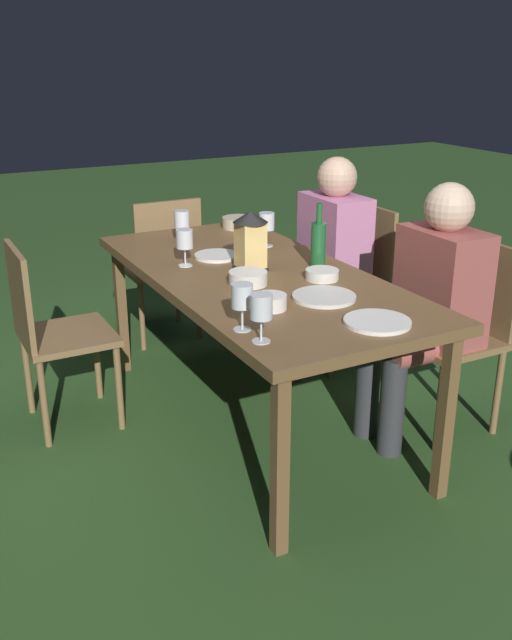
% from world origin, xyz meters
% --- Properties ---
extents(ground_plane, '(16.00, 16.00, 0.00)m').
position_xyz_m(ground_plane, '(0.00, 0.00, 0.00)').
color(ground_plane, '#2D5123').
extents(dining_table, '(1.87, 0.87, 0.74)m').
position_xyz_m(dining_table, '(0.00, 0.00, 0.69)').
color(dining_table, brown).
rests_on(dining_table, ground).
extents(chair_side_right_b, '(0.42, 0.40, 0.87)m').
position_xyz_m(chair_side_right_b, '(0.42, 0.83, 0.49)').
color(chair_side_right_b, brown).
rests_on(chair_side_right_b, ground).
extents(chair_side_left_b, '(0.42, 0.40, 0.87)m').
position_xyz_m(chair_side_left_b, '(0.42, -0.83, 0.49)').
color(chair_side_left_b, brown).
rests_on(chair_side_left_b, ground).
extents(person_in_pink, '(0.38, 0.47, 1.15)m').
position_xyz_m(person_in_pink, '(0.42, -0.63, 0.64)').
color(person_in_pink, '#C675A3').
rests_on(person_in_pink, ground).
extents(chair_side_left_a, '(0.42, 0.40, 0.87)m').
position_xyz_m(chair_side_left_a, '(-0.42, -0.83, 0.49)').
color(chair_side_left_a, brown).
rests_on(chair_side_left_a, ground).
extents(person_in_rust, '(0.38, 0.47, 1.15)m').
position_xyz_m(person_in_rust, '(-0.42, -0.63, 0.64)').
color(person_in_rust, '#9E4C47').
rests_on(person_in_rust, ground).
extents(chair_head_far, '(0.40, 0.42, 0.87)m').
position_xyz_m(chair_head_far, '(1.18, 0.00, 0.49)').
color(chair_head_far, brown).
rests_on(chair_head_far, ground).
extents(lantern_centerpiece, '(0.15, 0.15, 0.27)m').
position_xyz_m(lantern_centerpiece, '(0.05, -0.00, 0.89)').
color(lantern_centerpiece, black).
rests_on(lantern_centerpiece, dining_table).
extents(green_bottle_on_table, '(0.07, 0.07, 0.29)m').
position_xyz_m(green_bottle_on_table, '(-0.05, -0.29, 0.85)').
color(green_bottle_on_table, '#1E5B2D').
rests_on(green_bottle_on_table, dining_table).
extents(wine_glass_a, '(0.08, 0.08, 0.17)m').
position_xyz_m(wine_glass_a, '(0.61, 0.10, 0.86)').
color(wine_glass_a, silver).
rests_on(wine_glass_a, dining_table).
extents(wine_glass_b, '(0.08, 0.08, 0.17)m').
position_xyz_m(wine_glass_b, '(0.24, 0.23, 0.86)').
color(wine_glass_b, silver).
rests_on(wine_glass_b, dining_table).
extents(wine_glass_c, '(0.08, 0.08, 0.17)m').
position_xyz_m(wine_glass_c, '(0.37, -0.26, 0.86)').
color(wine_glass_c, silver).
rests_on(wine_glass_c, dining_table).
extents(wine_glass_d, '(0.08, 0.08, 0.17)m').
position_xyz_m(wine_glass_d, '(-0.58, 0.36, 0.86)').
color(wine_glass_d, silver).
rests_on(wine_glass_d, dining_table).
extents(wine_glass_e, '(0.08, 0.08, 0.17)m').
position_xyz_m(wine_glass_e, '(-0.71, 0.35, 0.86)').
color(wine_glass_e, silver).
rests_on(wine_glass_e, dining_table).
extents(plate_a, '(0.21, 0.21, 0.01)m').
position_xyz_m(plate_a, '(0.30, 0.05, 0.75)').
color(plate_a, white).
rests_on(plate_a, dining_table).
extents(plate_b, '(0.24, 0.24, 0.01)m').
position_xyz_m(plate_b, '(-0.75, -0.09, 0.75)').
color(plate_b, white).
rests_on(plate_b, dining_table).
extents(plate_c, '(0.25, 0.25, 0.01)m').
position_xyz_m(plate_c, '(-0.43, -0.08, 0.75)').
color(plate_c, silver).
rests_on(plate_c, dining_table).
extents(bowl_olives, '(0.17, 0.17, 0.06)m').
position_xyz_m(bowl_olives, '(0.79, -0.30, 0.78)').
color(bowl_olives, '#BCAD8E').
rests_on(bowl_olives, dining_table).
extents(bowl_bread, '(0.16, 0.16, 0.06)m').
position_xyz_m(bowl_bread, '(-0.13, 0.11, 0.77)').
color(bowl_bread, silver).
rests_on(bowl_bread, dining_table).
extents(bowl_salad, '(0.12, 0.12, 0.06)m').
position_xyz_m(bowl_salad, '(-0.44, 0.17, 0.77)').
color(bowl_salad, silver).
rests_on(bowl_salad, dining_table).
extents(bowl_dip, '(0.14, 0.14, 0.04)m').
position_xyz_m(bowl_dip, '(-0.22, -0.21, 0.77)').
color(bowl_dip, silver).
rests_on(bowl_dip, dining_table).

